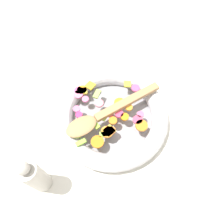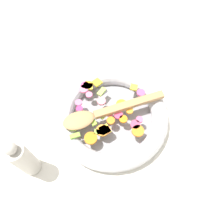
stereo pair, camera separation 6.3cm
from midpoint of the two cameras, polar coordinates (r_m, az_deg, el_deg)
ground_plane at (r=0.68m, az=-2.66°, el=-2.25°), size 4.00×4.00×0.00m
skillet at (r=0.66m, az=-2.74°, el=-1.41°), size 0.34×0.34×0.05m
chopped_vegetables at (r=0.63m, az=-4.41°, el=-0.33°), size 0.23×0.23×0.01m
wooden_spoon at (r=0.62m, az=-4.92°, el=-0.77°), size 0.30×0.12×0.01m
pepper_mill at (r=0.58m, az=-22.62°, el=-15.65°), size 0.05×0.05×0.17m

